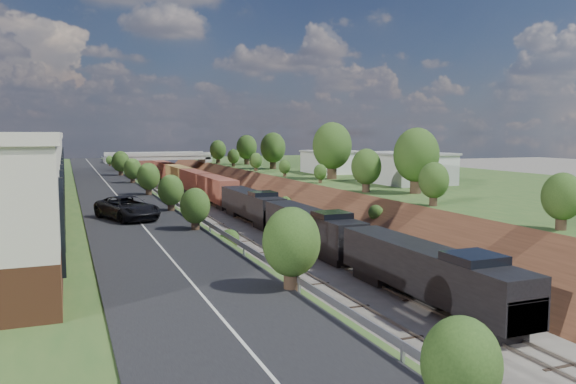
# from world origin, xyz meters

# --- Properties ---
(platform_right) EXTENTS (44.00, 180.00, 5.00)m
(platform_right) POSITION_xyz_m (33.00, 60.00, 2.50)
(platform_right) COLOR #345B25
(platform_right) RESTS_ON ground
(embankment_left) EXTENTS (10.00, 180.00, 10.00)m
(embankment_left) POSITION_xyz_m (-11.00, 60.00, 0.00)
(embankment_left) COLOR brown
(embankment_left) RESTS_ON ground
(embankment_right) EXTENTS (10.00, 180.00, 10.00)m
(embankment_right) POSITION_xyz_m (11.00, 60.00, 0.00)
(embankment_right) COLOR brown
(embankment_right) RESTS_ON ground
(rail_left_track) EXTENTS (1.58, 180.00, 0.18)m
(rail_left_track) POSITION_xyz_m (-2.60, 60.00, 0.09)
(rail_left_track) COLOR gray
(rail_left_track) RESTS_ON ground
(rail_right_track) EXTENTS (1.58, 180.00, 0.18)m
(rail_right_track) POSITION_xyz_m (2.60, 60.00, 0.09)
(rail_right_track) COLOR gray
(rail_right_track) RESTS_ON ground
(road) EXTENTS (8.00, 180.00, 0.10)m
(road) POSITION_xyz_m (-15.50, 60.00, 5.05)
(road) COLOR black
(road) RESTS_ON platform_left
(guardrail) EXTENTS (0.10, 171.00, 0.70)m
(guardrail) POSITION_xyz_m (-11.40, 59.80, 5.55)
(guardrail) COLOR #99999E
(guardrail) RESTS_ON platform_left
(overpass) EXTENTS (24.50, 8.30, 7.40)m
(overpass) POSITION_xyz_m (0.00, 122.00, 4.92)
(overpass) COLOR gray
(overpass) RESTS_ON ground
(white_building_near) EXTENTS (9.00, 12.00, 4.00)m
(white_building_near) POSITION_xyz_m (23.50, 52.00, 7.00)
(white_building_near) COLOR silver
(white_building_near) RESTS_ON platform_right
(white_building_far) EXTENTS (8.00, 10.00, 3.60)m
(white_building_far) POSITION_xyz_m (23.00, 74.00, 6.80)
(white_building_far) COLOR silver
(white_building_far) RESTS_ON platform_right
(tree_right_large) EXTENTS (5.25, 5.25, 7.61)m
(tree_right_large) POSITION_xyz_m (17.00, 40.00, 9.38)
(tree_right_large) COLOR #473323
(tree_right_large) RESTS_ON platform_right
(tree_left_crest) EXTENTS (2.45, 2.45, 3.55)m
(tree_left_crest) POSITION_xyz_m (-11.80, 20.00, 7.04)
(tree_left_crest) COLOR #473323
(tree_left_crest) RESTS_ON platform_left
(freight_train) EXTENTS (3.15, 160.39, 4.68)m
(freight_train) POSITION_xyz_m (2.60, 91.14, 2.67)
(freight_train) COLOR black
(freight_train) RESTS_ON ground
(suv) EXTENTS (5.23, 7.35, 1.86)m
(suv) POSITION_xyz_m (-16.22, 31.30, 6.03)
(suv) COLOR black
(suv) RESTS_ON road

